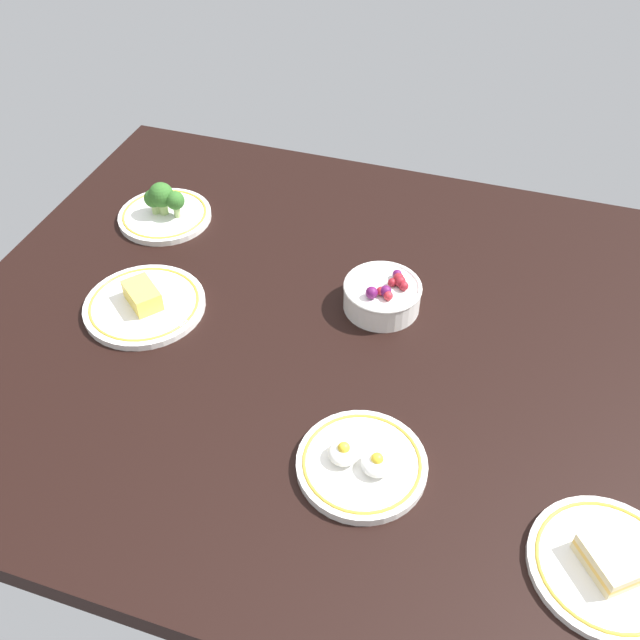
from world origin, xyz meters
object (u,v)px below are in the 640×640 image
Objects in this scene: plate_sandwich at (608,564)px; plate_cheese at (144,304)px; bowl_berries at (382,295)px; plate_broccoli at (164,210)px; plate_eggs at (362,463)px.

plate_cheese is (77.50, -25.15, -0.02)cm from plate_sandwich.
bowl_berries is at bearing -161.57° from plate_cheese.
plate_sandwich is 1.07× the size of plate_broccoli.
plate_broccoli is 26.49cm from plate_cheese.
plate_sandwich is 1.46× the size of bowl_berries.
bowl_berries is (5.57, -33.15, 1.67)cm from plate_eggs.
plate_sandwich is 81.48cm from plate_cheese.
plate_sandwich is at bearing 171.43° from plate_eggs.
plate_eggs is 33.65cm from bowl_berries.
plate_sandwich is 54.26cm from bowl_berries.
bowl_berries is 41.07cm from plate_cheese.
plate_cheese is (44.50, -20.17, -0.07)cm from plate_eggs.
plate_broccoli is 69.86cm from plate_eggs.
bowl_berries reaches higher than plate_sandwich.
plate_cheese is (38.93, 12.97, -1.74)cm from bowl_berries.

